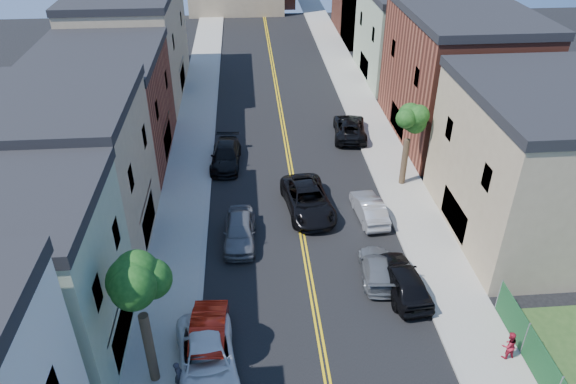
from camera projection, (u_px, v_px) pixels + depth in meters
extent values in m
cube|color=gray|center=(193.00, 131.00, 46.60)|extent=(3.20, 100.00, 0.15)
cube|color=gray|center=(372.00, 125.00, 47.69)|extent=(3.20, 100.00, 0.15)
cube|color=gray|center=(213.00, 131.00, 46.72)|extent=(0.30, 100.00, 0.15)
cube|color=gray|center=(353.00, 126.00, 47.57)|extent=(0.30, 100.00, 0.15)
cube|color=gray|center=(9.00, 289.00, 23.74)|extent=(9.00, 8.00, 8.50)
cube|color=#998466|center=(63.00, 179.00, 31.18)|extent=(9.00, 10.00, 9.00)
cube|color=brown|center=(104.00, 111.00, 40.70)|extent=(9.00, 12.00, 8.00)
cube|color=#998466|center=(132.00, 45.00, 52.08)|extent=(9.00, 16.00, 9.50)
cube|color=#998466|center=(535.00, 168.00, 32.28)|extent=(9.00, 12.00, 9.00)
cube|color=brown|center=(456.00, 78.00, 43.79)|extent=(9.00, 14.00, 10.00)
cube|color=gray|center=(408.00, 37.00, 55.98)|extent=(9.00, 12.00, 8.50)
cylinder|color=#3E2B1F|center=(149.00, 348.00, 23.61)|extent=(0.44, 0.44, 3.96)
sphere|color=#10380F|center=(134.00, 273.00, 21.30)|extent=(5.20, 5.20, 5.20)
sphere|color=#10380F|center=(142.00, 258.00, 20.45)|extent=(3.90, 3.90, 3.90)
sphere|color=#10380F|center=(126.00, 275.00, 21.98)|extent=(3.64, 3.64, 3.64)
cylinder|color=#3E2B1F|center=(404.00, 162.00, 38.29)|extent=(0.44, 0.44, 3.52)
sphere|color=#10380F|center=(411.00, 113.00, 36.29)|extent=(4.40, 4.40, 4.40)
sphere|color=#10380F|center=(420.00, 103.00, 35.57)|extent=(3.30, 3.30, 3.30)
sphere|color=#10380F|center=(402.00, 117.00, 36.87)|extent=(3.08, 3.08, 3.08)
imported|color=#AB190B|center=(208.00, 340.00, 25.72)|extent=(1.89, 4.93, 1.60)
imported|color=silver|center=(207.00, 360.00, 24.72)|extent=(3.35, 6.08, 1.61)
imported|color=#55575C|center=(240.00, 231.00, 33.13)|extent=(2.11, 4.89, 1.64)
imported|color=black|center=(226.00, 155.00, 41.45)|extent=(2.51, 5.48, 1.56)
imported|color=slate|center=(377.00, 268.00, 30.44)|extent=(2.17, 4.51, 1.27)
imported|color=black|center=(403.00, 279.00, 29.29)|extent=(2.55, 5.20, 1.71)
imported|color=#9EA0A6|center=(369.00, 208.00, 35.34)|extent=(1.93, 4.58, 1.47)
imported|color=black|center=(350.00, 128.00, 45.61)|extent=(3.28, 5.95, 1.58)
imported|color=black|center=(308.00, 200.00, 35.96)|extent=(3.56, 6.50, 1.73)
imported|color=#24232A|center=(179.00, 375.00, 23.83)|extent=(0.39, 0.58, 1.57)
imported|color=#A3192D|center=(509.00, 345.00, 25.29)|extent=(0.84, 0.70, 1.56)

